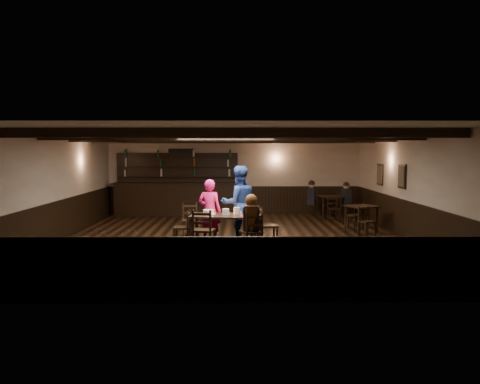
{
  "coord_description": "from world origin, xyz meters",
  "views": [
    {
      "loc": [
        0.11,
        -11.8,
        2.26
      ],
      "look_at": [
        0.18,
        0.2,
        1.21
      ],
      "focal_mm": 35.0,
      "sensor_mm": 36.0,
      "label": 1
    }
  ],
  "objects_px": {
    "chair_near_left": "(203,227)",
    "cake": "(209,212)",
    "dining_table": "(226,218)",
    "man_blue": "(239,204)",
    "bar_counter": "(177,195)",
    "chair_near_right": "(253,229)",
    "woman_pink": "(210,211)"
  },
  "relations": [
    {
      "from": "man_blue",
      "to": "bar_counter",
      "type": "relative_size",
      "value": 0.42
    },
    {
      "from": "bar_counter",
      "to": "man_blue",
      "type": "bearing_deg",
      "value": -65.86
    },
    {
      "from": "dining_table",
      "to": "chair_near_left",
      "type": "bearing_deg",
      "value": -124.94
    },
    {
      "from": "chair_near_left",
      "to": "cake",
      "type": "distance_m",
      "value": 0.9
    },
    {
      "from": "chair_near_left",
      "to": "woman_pink",
      "type": "xyz_separation_m",
      "value": [
        0.09,
        1.19,
        0.22
      ]
    },
    {
      "from": "dining_table",
      "to": "chair_near_right",
      "type": "relative_size",
      "value": 1.92
    },
    {
      "from": "chair_near_left",
      "to": "man_blue",
      "type": "relative_size",
      "value": 0.51
    },
    {
      "from": "chair_near_right",
      "to": "dining_table",
      "type": "bearing_deg",
      "value": 127.68
    },
    {
      "from": "woman_pink",
      "to": "man_blue",
      "type": "height_order",
      "value": "man_blue"
    },
    {
      "from": "woman_pink",
      "to": "man_blue",
      "type": "xyz_separation_m",
      "value": [
        0.72,
        0.18,
        0.16
      ]
    },
    {
      "from": "cake",
      "to": "chair_near_left",
      "type": "bearing_deg",
      "value": -95.02
    },
    {
      "from": "man_blue",
      "to": "chair_near_right",
      "type": "bearing_deg",
      "value": 84.61
    },
    {
      "from": "chair_near_right",
      "to": "bar_counter",
      "type": "bearing_deg",
      "value": 111.55
    },
    {
      "from": "man_blue",
      "to": "chair_near_left",
      "type": "bearing_deg",
      "value": 42.05
    },
    {
      "from": "dining_table",
      "to": "man_blue",
      "type": "bearing_deg",
      "value": 64.95
    },
    {
      "from": "chair_near_right",
      "to": "cake",
      "type": "xyz_separation_m",
      "value": [
        -1.03,
        0.92,
        0.26
      ]
    },
    {
      "from": "chair_near_right",
      "to": "woman_pink",
      "type": "height_order",
      "value": "woman_pink"
    },
    {
      "from": "chair_near_right",
      "to": "bar_counter",
      "type": "distance_m",
      "value": 6.75
    },
    {
      "from": "man_blue",
      "to": "cake",
      "type": "relative_size",
      "value": 5.68
    },
    {
      "from": "chair_near_left",
      "to": "dining_table",
      "type": "bearing_deg",
      "value": 55.06
    },
    {
      "from": "woman_pink",
      "to": "cake",
      "type": "bearing_deg",
      "value": 100.74
    },
    {
      "from": "chair_near_left",
      "to": "bar_counter",
      "type": "distance_m",
      "value": 6.38
    },
    {
      "from": "dining_table",
      "to": "man_blue",
      "type": "xyz_separation_m",
      "value": [
        0.3,
        0.64,
        0.27
      ]
    },
    {
      "from": "chair_near_left",
      "to": "bar_counter",
      "type": "relative_size",
      "value": 0.22
    },
    {
      "from": "man_blue",
      "to": "cake",
      "type": "xyz_separation_m",
      "value": [
        -0.73,
        -0.5,
        -0.15
      ]
    },
    {
      "from": "chair_near_right",
      "to": "cake",
      "type": "relative_size",
      "value": 2.74
    },
    {
      "from": "chair_near_right",
      "to": "chair_near_left",
      "type": "bearing_deg",
      "value": 177.45
    },
    {
      "from": "man_blue",
      "to": "bar_counter",
      "type": "xyz_separation_m",
      "value": [
        -2.18,
        4.86,
        -0.22
      ]
    },
    {
      "from": "man_blue",
      "to": "cake",
      "type": "height_order",
      "value": "man_blue"
    },
    {
      "from": "dining_table",
      "to": "chair_near_left",
      "type": "distance_m",
      "value": 0.89
    },
    {
      "from": "chair_near_right",
      "to": "woman_pink",
      "type": "bearing_deg",
      "value": 129.63
    },
    {
      "from": "chair_near_left",
      "to": "man_blue",
      "type": "xyz_separation_m",
      "value": [
        0.81,
        1.37,
        0.38
      ]
    }
  ]
}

